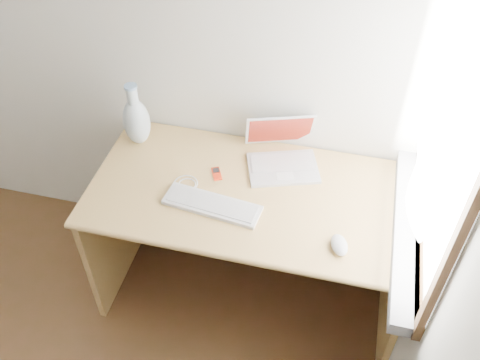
% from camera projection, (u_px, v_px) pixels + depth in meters
% --- Properties ---
extents(back_wall, '(3.50, 0.04, 2.60)m').
position_uv_depth(back_wall, '(51.00, 13.00, 2.42)').
color(back_wall, white).
rests_on(back_wall, floor).
extents(window, '(0.11, 0.99, 1.10)m').
position_uv_depth(window, '(445.00, 138.00, 1.83)').
color(window, white).
rests_on(window, right_wall).
extents(desk, '(1.44, 0.72, 0.76)m').
position_uv_depth(desk, '(255.00, 211.00, 2.58)').
color(desk, tan).
rests_on(desk, floor).
extents(laptop, '(0.37, 0.36, 0.22)m').
position_uv_depth(laptop, '(285.00, 155.00, 2.46)').
color(laptop, silver).
rests_on(laptop, desk).
extents(external_keyboard, '(0.44, 0.18, 0.02)m').
position_uv_depth(external_keyboard, '(212.00, 205.00, 2.29)').
color(external_keyboard, white).
rests_on(external_keyboard, desk).
extents(mouse, '(0.10, 0.13, 0.04)m').
position_uv_depth(mouse, '(339.00, 245.00, 2.13)').
color(mouse, silver).
rests_on(mouse, desk).
extents(ipod, '(0.07, 0.09, 0.01)m').
position_uv_depth(ipod, '(217.00, 174.00, 2.44)').
color(ipod, red).
rests_on(ipod, desk).
extents(cable_coil, '(0.14, 0.14, 0.01)m').
position_uv_depth(cable_coil, '(186.00, 184.00, 2.40)').
color(cable_coil, white).
rests_on(cable_coil, desk).
extents(remote, '(0.04, 0.09, 0.01)m').
position_uv_depth(remote, '(199.00, 201.00, 2.32)').
color(remote, white).
rests_on(remote, desk).
extents(vase, '(0.13, 0.13, 0.33)m').
position_uv_depth(vase, '(136.00, 120.00, 2.51)').
color(vase, silver).
rests_on(vase, desk).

